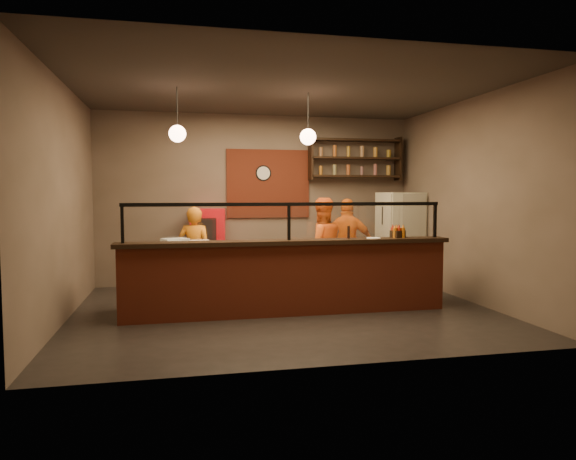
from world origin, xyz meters
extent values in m
plane|color=black|center=(0.00, 0.00, 0.00)|extent=(6.00, 6.00, 0.00)
plane|color=#362F29|center=(0.00, 0.00, 3.20)|extent=(6.00, 6.00, 0.00)
plane|color=#6D5B50|center=(0.00, 2.50, 1.60)|extent=(6.00, 0.00, 6.00)
plane|color=#6D5B50|center=(-3.00, 0.00, 1.60)|extent=(0.00, 5.00, 5.00)
plane|color=#6D5B50|center=(3.00, 0.00, 1.60)|extent=(0.00, 5.00, 5.00)
plane|color=#6D5B50|center=(0.00, -2.50, 1.60)|extent=(6.00, 0.00, 6.00)
cube|color=maroon|center=(0.20, 2.47, 1.90)|extent=(1.60, 0.04, 1.30)
cube|color=maroon|center=(0.00, -0.30, 0.50)|extent=(4.60, 0.25, 1.00)
cube|color=black|center=(0.00, -0.30, 1.03)|extent=(4.70, 0.37, 0.06)
cube|color=gray|center=(0.00, 0.20, 0.42)|extent=(4.60, 0.75, 0.85)
cube|color=silver|center=(0.00, 0.20, 0.88)|extent=(4.60, 0.75, 0.05)
cube|color=white|center=(0.00, -0.30, 1.31)|extent=(4.40, 0.02, 0.50)
cube|color=black|center=(0.00, -0.30, 1.56)|extent=(4.50, 0.05, 0.05)
cube|color=black|center=(-2.22, -0.30, 1.31)|extent=(0.04, 0.04, 0.50)
cube|color=black|center=(0.00, -0.30, 1.31)|extent=(0.04, 0.04, 0.50)
cube|color=black|center=(2.22, -0.30, 1.31)|extent=(0.04, 0.04, 0.50)
cube|color=black|center=(1.90, 2.32, 2.05)|extent=(1.80, 0.28, 0.04)
cube|color=black|center=(1.90, 2.32, 2.40)|extent=(1.80, 0.28, 0.04)
cube|color=black|center=(1.90, 2.32, 2.75)|extent=(1.80, 0.28, 0.04)
cube|color=black|center=(1.00, 2.32, 2.40)|extent=(0.04, 0.28, 0.85)
cube|color=black|center=(2.80, 2.32, 2.40)|extent=(0.04, 0.28, 0.85)
cylinder|color=black|center=(0.10, 2.46, 2.10)|extent=(0.30, 0.04, 0.30)
cylinder|color=black|center=(-1.50, 0.20, 2.90)|extent=(0.01, 0.01, 0.60)
sphere|color=#FFB88C|center=(-1.50, 0.20, 2.55)|extent=(0.24, 0.24, 0.24)
cylinder|color=black|center=(0.40, 0.20, 2.90)|extent=(0.01, 0.01, 0.60)
sphere|color=#FFB88C|center=(0.40, 0.20, 2.55)|extent=(0.24, 0.24, 0.24)
imported|color=orange|center=(-1.25, 1.15, 0.75)|extent=(0.63, 0.50, 1.50)
imported|color=#D85114|center=(0.82, 0.90, 0.82)|extent=(0.85, 0.69, 1.64)
imported|color=orange|center=(1.48, 1.51, 0.81)|extent=(1.03, 0.71, 1.62)
cube|color=beige|center=(2.60, 1.73, 0.87)|extent=(0.79, 0.74, 1.73)
cube|color=red|center=(-0.97, 2.15, 0.72)|extent=(0.67, 0.63, 1.44)
cylinder|color=beige|center=(0.46, 0.25, 0.91)|extent=(0.61, 0.61, 0.01)
cube|color=white|center=(-1.20, 0.20, 0.97)|extent=(0.30, 0.26, 0.14)
cube|color=white|center=(-1.56, 0.18, 0.98)|extent=(0.42, 0.38, 0.17)
cube|color=silver|center=(-1.59, -0.02, 0.97)|extent=(0.33, 0.29, 0.14)
cylinder|color=yellow|center=(-1.67, 0.37, 0.93)|extent=(0.33, 0.13, 0.06)
cube|color=black|center=(1.66, -0.24, 1.11)|extent=(0.23, 0.21, 0.11)
cylinder|color=black|center=(0.89, -0.24, 1.15)|extent=(0.04, 0.04, 0.18)
cylinder|color=white|center=(1.24, -0.34, 1.07)|extent=(0.23, 0.23, 0.01)
camera|label=1|loc=(-1.52, -7.26, 1.70)|focal=32.00mm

